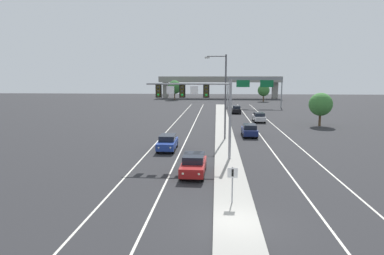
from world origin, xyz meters
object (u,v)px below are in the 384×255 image
Objects in this scene: car_oncoming_red at (194,164)px; highway_sign_gantry at (255,83)px; car_receding_navy at (249,130)px; tree_far_right_a at (321,104)px; tree_far_left_c at (175,87)px; overhead_signal_mast at (200,100)px; tree_far_right_c at (264,90)px; median_sign_post at (232,180)px; street_lamp_median at (224,92)px; car_receding_silver at (259,117)px; car_receding_black at (236,109)px; car_oncoming_blue at (168,142)px.

highway_sign_gantry is (11.02, 57.10, 5.34)m from car_oncoming_red.
tree_far_right_a reaches higher than car_receding_navy.
tree_far_left_c is at bearing 105.26° from car_receding_navy.
overhead_signal_mast is 14.55m from car_receding_navy.
highway_sign_gantry is 2.53× the size of tree_far_right_c.
median_sign_post is at bearing -97.98° from car_receding_navy.
street_lamp_median is 2.23× the size of car_receding_silver.
car_receding_black is at bearing 124.93° from tree_far_right_a.
car_oncoming_blue is 0.70× the size of tree_far_left_c.
highway_sign_gantry is (10.76, 52.35, 0.66)m from overhead_signal_mast.
overhead_signal_mast reaches higher than car_receding_navy.
tree_far_right_c is at bearing 80.54° from car_receding_navy.
street_lamp_median is 2.22× the size of car_oncoming_red.
car_receding_navy is 14.23m from car_receding_silver.
car_receding_silver is at bearing 61.57° from car_oncoming_blue.
highway_sign_gantry is at bearing 73.54° from car_oncoming_blue.
overhead_signal_mast is 79.32m from tree_far_left_c.
overhead_signal_mast is 1.70× the size of car_receding_black.
overhead_signal_mast reaches higher than car_receding_silver.
car_oncoming_red is 9.18m from car_oncoming_blue.
median_sign_post is 37.78m from car_receding_silver.
tree_far_left_c is at bearing 114.66° from car_receding_black.
car_oncoming_blue is at bearing 112.44° from median_sign_post.
overhead_signal_mast is at bearing -127.92° from tree_far_right_a.
median_sign_post is 0.42× the size of tree_far_right_c.
car_oncoming_red is 79.80m from tree_far_right_c.
tree_far_right_c is 0.82× the size of tree_far_left_c.
car_receding_navy is (5.99, 17.28, 0.00)m from car_oncoming_red.
car_receding_silver is 0.70× the size of tree_far_left_c.
tree_far_right_a is at bearing -24.25° from car_receding_silver.
overhead_signal_mast is 1.72× the size of car_receding_navy.
highway_sign_gantry reaches higher than tree_far_right_c.
tree_far_right_a is (1.65, -50.88, -0.07)m from tree_far_right_c.
car_receding_silver is 47.52m from tree_far_right_c.
car_oncoming_red is (-2.57, -14.56, -4.97)m from street_lamp_median.
median_sign_post is 90.40m from tree_far_left_c.
overhead_signal_mast reaches higher than tree_far_left_c.
car_receding_silver is (6.37, 16.64, -4.97)m from street_lamp_median.
car_oncoming_red is at bearing 114.16° from median_sign_post.
car_oncoming_blue is at bearing -134.43° from street_lamp_median.
street_lamp_median is 1.90× the size of tree_far_right_c.
highway_sign_gantry reaches higher than car_receding_silver.
car_oncoming_blue is (-3.32, 8.56, 0.00)m from car_oncoming_red.
car_oncoming_red is (-0.27, -4.75, -4.69)m from overhead_signal_mast.
car_oncoming_blue is (-3.59, 3.81, -4.69)m from overhead_signal_mast.
car_receding_silver is 56.06m from tree_far_left_c.
tree_far_left_c is (-17.81, 38.80, 3.34)m from car_receding_black.
median_sign_post is 21.05m from street_lamp_median.
car_receding_black is 0.86× the size of tree_far_right_c.
car_oncoming_blue and car_receding_navy have the same top height.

